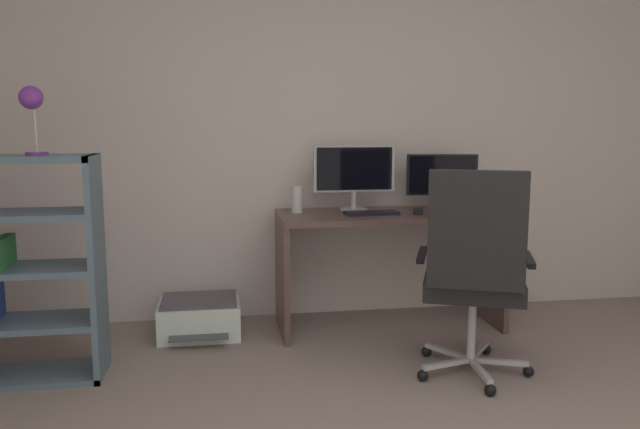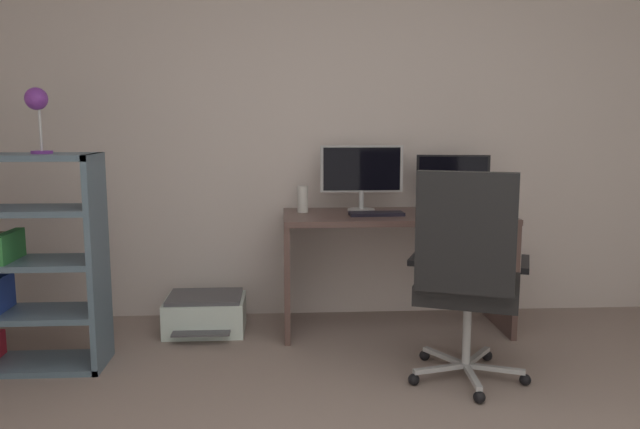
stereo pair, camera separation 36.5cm
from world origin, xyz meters
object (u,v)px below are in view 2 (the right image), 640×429
Objects in this scene: keyboard at (376,214)px; computer_mouse at (424,213)px; desktop_speaker at (303,199)px; desk_lamp at (37,105)px; monitor_secondary at (453,179)px; office_chair at (467,272)px; monitor_main at (362,172)px; printer at (205,313)px; bookshelf at (2,266)px; desk at (395,245)px.

computer_mouse is (0.30, -0.03, 0.01)m from keyboard.
desktop_speaker is 1.64m from desk_lamp.
keyboard is at bearing -158.54° from monitor_secondary.
monitor_main is at bearing 110.40° from office_chair.
desk_lamp is at bearing -159.31° from monitor_main.
monitor_secondary reaches higher than computer_mouse.
monitor_secondary is at bearing 2.75° from desktop_speaker.
computer_mouse is 0.20× the size of printer.
desktop_speaker is (-0.75, 0.19, 0.07)m from computer_mouse.
bookshelf reaches higher than computer_mouse.
printer is (-1.02, -0.14, -0.90)m from monitor_main.
monitor_main reaches higher than computer_mouse.
office_chair is at bearing -71.37° from keyboard.
monitor_main reaches higher than desk.
desktop_speaker is 0.15× the size of bookshelf.
monitor_secondary is at bearing 14.37° from bookshelf.
keyboard is 0.29× the size of bookshelf.
office_chair is 2.21× the size of printer.
office_chair reaches higher than desk.
keyboard is 0.31× the size of office_chair.
desk is at bearing 13.37° from bookshelf.
desk is 0.95m from office_chair.
desktop_speaker is at bearing 20.91° from bookshelf.
desk is at bearing -9.30° from desktop_speaker.
bookshelf is 2.33× the size of printer.
desk is 2.24m from desk_lamp.
bookshelf is (-2.23, -0.53, 0.02)m from desk.
office_chair is at bearing -33.42° from printer.
monitor_main reaches higher than office_chair.
computer_mouse is (0.37, -0.24, -0.24)m from monitor_main.
desktop_speaker is at bearing 7.88° from printer.
bookshelf is (-2.39, -0.44, -0.20)m from computer_mouse.
office_chair is at bearing -69.60° from monitor_main.
desk_lamp is (-1.40, -0.63, 0.58)m from desktop_speaker.
keyboard is at bearing -153.60° from desk.
keyboard reaches higher than desk.
desk is at bearing 14.93° from desk_lamp.
desktop_speaker reaches higher than keyboard.
monitor_secondary is 1.84m from printer.
desktop_speaker reaches higher than computer_mouse.
desktop_speaker is at bearing 170.70° from desk.
bookshelf is 1.23m from printer.
monitor_secondary is 1.15m from office_chair.
monitor_main reaches higher than keyboard.
printer is (0.77, 0.54, -1.31)m from desk_lamp.
monitor_secondary is 0.39m from computer_mouse.
desktop_speaker is (-0.46, 0.16, 0.07)m from keyboard.
desk_lamp is at bearing -153.14° from computer_mouse.
desktop_speaker is (-0.59, 0.10, 0.29)m from desk.
monitor_secondary is 0.61m from keyboard.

